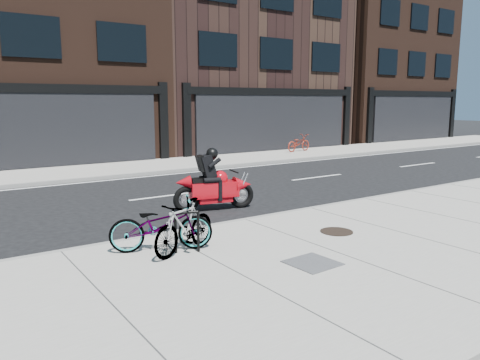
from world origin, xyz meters
TOP-DOWN VIEW (x-y plane):
  - ground at (0.00, 0.00)m, footprint 120.00×120.00m
  - sidewalk_near at (0.00, -5.00)m, footprint 60.00×6.00m
  - sidewalk_far at (0.00, 7.75)m, footprint 60.00×3.50m
  - building_center at (-2.00, 14.50)m, footprint 12.00×10.00m
  - building_mideast at (10.00, 14.50)m, footprint 12.00×10.00m
  - building_east at (22.00, 14.50)m, footprint 10.00×10.00m
  - bike_rack at (-2.18, -3.29)m, footprint 0.41×0.21m
  - bicycle_front at (-2.51, -2.96)m, footprint 1.91×1.29m
  - bicycle_rear at (-2.20, -3.26)m, footprint 1.60×1.00m
  - motorcycle at (0.28, -0.34)m, footprint 2.13×0.86m
  - bicycle_far at (10.59, 8.23)m, footprint 1.78×0.86m
  - manhole_cover at (0.94, -3.86)m, footprint 0.87×0.87m
  - utility_grate at (-0.75, -4.96)m, footprint 0.78×0.78m

SIDE VIEW (x-z plane):
  - ground at x=0.00m, z-range 0.00..0.00m
  - sidewalk_near at x=0.00m, z-range 0.00..0.13m
  - sidewalk_far at x=0.00m, z-range 0.00..0.13m
  - manhole_cover at x=0.94m, z-range 0.13..0.15m
  - utility_grate at x=-0.75m, z-range 0.13..0.15m
  - bike_rack at x=-2.18m, z-range 0.20..0.94m
  - bicycle_far at x=10.59m, z-range 0.13..1.02m
  - bicycle_rear at x=-2.20m, z-range 0.13..1.06m
  - bicycle_front at x=-2.51m, z-range 0.13..1.08m
  - motorcycle at x=0.28m, z-range -0.15..1.46m
  - building_mideast at x=10.00m, z-range 0.00..12.50m
  - building_east at x=22.00m, z-range 0.00..13.00m
  - building_center at x=-2.00m, z-range 0.00..14.50m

